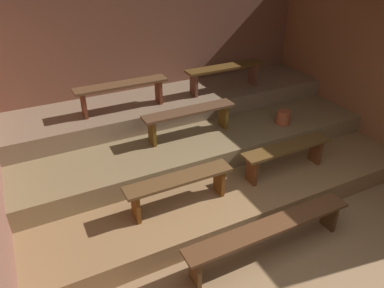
{
  "coord_description": "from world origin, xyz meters",
  "views": [
    {
      "loc": [
        -2.33,
        -1.79,
        3.31
      ],
      "look_at": [
        -0.27,
        2.3,
        0.65
      ],
      "focal_mm": 34.16,
      "sensor_mm": 36.0,
      "label": 1
    }
  ],
  "objects_px": {
    "bench_floor_center": "(270,230)",
    "bench_lower_right": "(286,152)",
    "pail_middle": "(284,117)",
    "bench_upper_left": "(122,89)",
    "bench_upper_right": "(225,71)",
    "bench_lower_left": "(179,184)",
    "bench_middle_center": "(189,116)"
  },
  "relations": [
    {
      "from": "bench_floor_center",
      "to": "bench_lower_right",
      "type": "bearing_deg",
      "value": 44.09
    },
    {
      "from": "bench_lower_right",
      "to": "pail_middle",
      "type": "bearing_deg",
      "value": 53.82
    },
    {
      "from": "bench_upper_left",
      "to": "bench_floor_center",
      "type": "bearing_deg",
      "value": -74.17
    },
    {
      "from": "bench_upper_right",
      "to": "pail_middle",
      "type": "xyz_separation_m",
      "value": [
        0.48,
        -1.09,
        -0.52
      ]
    },
    {
      "from": "bench_upper_left",
      "to": "bench_upper_right",
      "type": "height_order",
      "value": "same"
    },
    {
      "from": "bench_floor_center",
      "to": "bench_lower_left",
      "type": "bearing_deg",
      "value": 127.1
    },
    {
      "from": "bench_floor_center",
      "to": "bench_upper_left",
      "type": "bearing_deg",
      "value": 105.83
    },
    {
      "from": "bench_floor_center",
      "to": "bench_lower_left",
      "type": "distance_m",
      "value": 1.2
    },
    {
      "from": "bench_lower_right",
      "to": "pail_middle",
      "type": "height_order",
      "value": "pail_middle"
    },
    {
      "from": "bench_middle_center",
      "to": "pail_middle",
      "type": "height_order",
      "value": "bench_middle_center"
    },
    {
      "from": "bench_floor_center",
      "to": "pail_middle",
      "type": "relative_size",
      "value": 9.49
    },
    {
      "from": "bench_floor_center",
      "to": "bench_lower_right",
      "type": "height_order",
      "value": "bench_lower_right"
    },
    {
      "from": "bench_lower_right",
      "to": "bench_floor_center",
      "type": "bearing_deg",
      "value": -135.91
    },
    {
      "from": "bench_upper_left",
      "to": "bench_lower_left",
      "type": "bearing_deg",
      "value": -87.29
    },
    {
      "from": "bench_lower_left",
      "to": "bench_upper_right",
      "type": "bearing_deg",
      "value": 46.74
    },
    {
      "from": "bench_lower_right",
      "to": "pail_middle",
      "type": "relative_size",
      "value": 6.1
    },
    {
      "from": "bench_lower_right",
      "to": "bench_upper_left",
      "type": "xyz_separation_m",
      "value": [
        -1.76,
        1.87,
        0.6
      ]
    },
    {
      "from": "bench_middle_center",
      "to": "pail_middle",
      "type": "distance_m",
      "value": 1.59
    },
    {
      "from": "bench_lower_right",
      "to": "bench_upper_right",
      "type": "relative_size",
      "value": 0.96
    },
    {
      "from": "bench_upper_left",
      "to": "pail_middle",
      "type": "height_order",
      "value": "bench_upper_left"
    },
    {
      "from": "pail_middle",
      "to": "bench_lower_right",
      "type": "bearing_deg",
      "value": -126.18
    },
    {
      "from": "bench_lower_left",
      "to": "bench_lower_right",
      "type": "relative_size",
      "value": 1.0
    },
    {
      "from": "bench_lower_left",
      "to": "bench_middle_center",
      "type": "relative_size",
      "value": 0.96
    },
    {
      "from": "pail_middle",
      "to": "bench_floor_center",
      "type": "bearing_deg",
      "value": -131.84
    },
    {
      "from": "bench_lower_left",
      "to": "pail_middle",
      "type": "relative_size",
      "value": 6.1
    },
    {
      "from": "bench_lower_right",
      "to": "bench_lower_left",
      "type": "bearing_deg",
      "value": 180.0
    },
    {
      "from": "bench_upper_right",
      "to": "pail_middle",
      "type": "bearing_deg",
      "value": -66.14
    },
    {
      "from": "bench_lower_left",
      "to": "pail_middle",
      "type": "height_order",
      "value": "pail_middle"
    },
    {
      "from": "bench_lower_right",
      "to": "bench_upper_left",
      "type": "bearing_deg",
      "value": 133.26
    },
    {
      "from": "bench_lower_right",
      "to": "pail_middle",
      "type": "distance_m",
      "value": 0.97
    },
    {
      "from": "bench_middle_center",
      "to": "pail_middle",
      "type": "relative_size",
      "value": 6.37
    },
    {
      "from": "bench_middle_center",
      "to": "bench_upper_left",
      "type": "relative_size",
      "value": 1.0
    }
  ]
}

